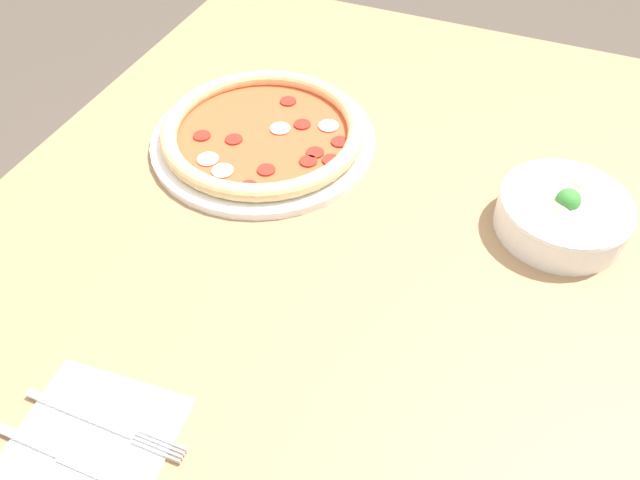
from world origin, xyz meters
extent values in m
plane|color=#4C4238|center=(0.00, 0.00, 0.00)|extent=(8.00, 8.00, 0.00)
cube|color=#99724C|center=(0.00, 0.00, 0.74)|extent=(1.23, 0.90, 0.03)
cylinder|color=olive|center=(-0.54, -0.38, 0.36)|extent=(0.06, 0.06, 0.72)
cylinder|color=olive|center=(-0.54, 0.38, 0.36)|extent=(0.06, 0.06, 0.72)
cylinder|color=white|center=(-0.13, -0.13, 0.76)|extent=(0.34, 0.34, 0.01)
torus|color=#DBB77A|center=(-0.13, -0.13, 0.78)|extent=(0.31, 0.31, 0.03)
cylinder|color=#D14C28|center=(-0.13, -0.13, 0.77)|extent=(0.28, 0.28, 0.01)
cylinder|color=maroon|center=(-0.01, -0.10, 0.77)|extent=(0.03, 0.03, 0.00)
cylinder|color=maroon|center=(-0.10, -0.16, 0.77)|extent=(0.03, 0.03, 0.00)
cylinder|color=maroon|center=(-0.05, -0.09, 0.77)|extent=(0.03, 0.03, 0.00)
cylinder|color=maroon|center=(-0.09, -0.21, 0.77)|extent=(0.03, 0.03, 0.00)
cylinder|color=maroon|center=(-0.12, -0.04, 0.77)|extent=(0.03, 0.03, 0.00)
cylinder|color=maroon|center=(-0.17, -0.08, 0.77)|extent=(0.03, 0.03, 0.00)
cylinder|color=maroon|center=(-0.15, -0.01, 0.77)|extent=(0.03, 0.03, 0.00)
cylinder|color=maroon|center=(-0.22, -0.13, 0.77)|extent=(0.03, 0.03, 0.00)
cylinder|color=maroon|center=(-0.11, -0.01, 0.77)|extent=(0.03, 0.03, 0.00)
cylinder|color=maroon|center=(-0.09, -0.04, 0.77)|extent=(0.03, 0.03, 0.00)
ellipsoid|color=silver|center=(-0.04, -0.18, 0.77)|extent=(0.03, 0.03, 0.01)
ellipsoid|color=silver|center=(-0.15, -0.11, 0.77)|extent=(0.03, 0.03, 0.01)
ellipsoid|color=silver|center=(-0.03, -0.15, 0.77)|extent=(0.03, 0.03, 0.01)
ellipsoid|color=silver|center=(-0.18, -0.05, 0.77)|extent=(0.03, 0.03, 0.01)
cylinder|color=white|center=(-0.11, 0.31, 0.78)|extent=(0.17, 0.17, 0.05)
torus|color=white|center=(-0.11, 0.31, 0.80)|extent=(0.17, 0.17, 0.01)
ellipsoid|color=tan|center=(-0.15, 0.33, 0.80)|extent=(0.03, 0.03, 0.02)
ellipsoid|color=tan|center=(-0.10, 0.31, 0.80)|extent=(0.04, 0.03, 0.02)
ellipsoid|color=#998466|center=(-0.11, 0.37, 0.79)|extent=(0.03, 0.04, 0.02)
ellipsoid|color=#998466|center=(-0.17, 0.30, 0.79)|extent=(0.03, 0.04, 0.02)
ellipsoid|color=tan|center=(-0.15, 0.26, 0.79)|extent=(0.04, 0.03, 0.02)
ellipsoid|color=tan|center=(-0.13, 0.28, 0.79)|extent=(0.04, 0.04, 0.02)
ellipsoid|color=tan|center=(-0.16, 0.28, 0.80)|extent=(0.04, 0.04, 0.02)
ellipsoid|color=tan|center=(-0.08, 0.27, 0.79)|extent=(0.04, 0.03, 0.02)
sphere|color=#388433|center=(-0.11, 0.31, 0.80)|extent=(0.03, 0.03, 0.03)
cube|color=white|center=(0.38, -0.08, 0.75)|extent=(0.17, 0.17, 0.00)
cube|color=silver|center=(0.36, -0.11, 0.76)|extent=(0.01, 0.13, 0.00)
cube|color=silver|center=(0.36, -0.01, 0.76)|extent=(0.00, 0.06, 0.00)
cube|color=silver|center=(0.36, -0.01, 0.76)|extent=(0.00, 0.06, 0.00)
cube|color=silver|center=(0.35, -0.01, 0.76)|extent=(0.00, 0.06, 0.00)
cube|color=silver|center=(0.35, -0.01, 0.76)|extent=(0.00, 0.06, 0.00)
cube|color=silver|center=(0.40, -0.14, 0.76)|extent=(0.01, 0.08, 0.01)
cube|color=silver|center=(0.40, -0.04, 0.76)|extent=(0.02, 0.12, 0.00)
camera|label=1|loc=(0.55, 0.24, 1.35)|focal=35.00mm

